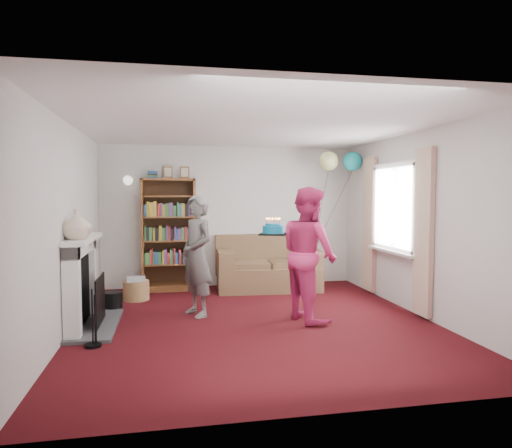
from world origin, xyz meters
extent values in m
plane|color=#350809|center=(0.00, 0.00, 0.00)|extent=(5.00, 5.00, 0.00)
cube|color=silver|center=(0.00, 2.51, 1.25)|extent=(4.50, 0.02, 2.50)
cube|color=silver|center=(-2.26, 0.00, 1.25)|extent=(0.02, 5.00, 2.50)
cube|color=silver|center=(2.26, 0.00, 1.25)|extent=(0.02, 5.00, 2.50)
cube|color=white|center=(0.00, 0.00, 2.50)|extent=(4.50, 5.00, 0.01)
cube|color=#3F3F42|center=(-2.00, 0.20, 0.02)|extent=(0.55, 1.40, 0.04)
cube|color=white|center=(-2.15, -0.35, 0.53)|extent=(0.18, 0.14, 1.06)
cube|color=white|center=(-2.15, 0.75, 0.53)|extent=(0.18, 0.14, 1.06)
cube|color=white|center=(-2.15, 0.20, 1.00)|extent=(0.18, 1.24, 0.16)
cube|color=white|center=(-2.12, 0.20, 1.10)|extent=(0.28, 1.35, 0.05)
cube|color=black|center=(-2.17, 0.20, 0.48)|extent=(0.10, 0.80, 0.86)
cube|color=black|center=(-1.93, 0.20, 0.33)|extent=(0.02, 0.70, 0.60)
cylinder|color=black|center=(-1.90, -0.58, 0.32)|extent=(0.18, 0.18, 0.64)
cylinder|color=black|center=(-1.87, 1.00, 0.13)|extent=(0.26, 0.26, 0.26)
cube|color=white|center=(2.21, 0.60, 2.08)|extent=(0.08, 1.30, 0.08)
cube|color=white|center=(2.21, 0.60, 0.82)|extent=(0.08, 1.30, 0.08)
cube|color=white|center=(2.24, 0.60, 1.45)|extent=(0.01, 1.15, 1.20)
cube|color=white|center=(2.18, 0.60, 0.79)|extent=(0.14, 1.32, 0.04)
cube|color=beige|center=(2.20, -0.22, 1.15)|extent=(0.07, 0.38, 2.20)
cube|color=beige|center=(2.20, 1.42, 1.15)|extent=(0.07, 0.38, 2.20)
cylinder|color=gold|center=(-1.75, 2.45, 1.90)|extent=(0.04, 0.12, 0.04)
sphere|color=white|center=(-1.75, 2.36, 1.88)|extent=(0.16, 0.16, 0.16)
cube|color=#472B14|center=(-1.09, 2.46, 0.96)|extent=(0.91, 0.04, 1.91)
cube|color=brown|center=(-1.52, 2.27, 0.96)|extent=(0.04, 0.42, 1.91)
cube|color=brown|center=(-0.65, 2.27, 0.96)|extent=(0.04, 0.42, 1.91)
cube|color=brown|center=(-1.09, 2.27, 1.89)|extent=(0.91, 0.42, 0.04)
cube|color=brown|center=(-1.09, 2.27, 0.05)|extent=(0.91, 0.42, 0.10)
cube|color=brown|center=(-1.09, 2.27, 0.45)|extent=(0.83, 0.38, 0.03)
cube|color=brown|center=(-1.09, 2.27, 0.86)|extent=(0.83, 0.38, 0.02)
cube|color=brown|center=(-1.09, 2.27, 1.26)|extent=(0.83, 0.38, 0.02)
cube|color=brown|center=(-1.09, 2.27, 1.61)|extent=(0.83, 0.38, 0.02)
cube|color=maroon|center=(-1.34, 2.25, 1.97)|extent=(0.16, 0.22, 0.12)
cube|color=brown|center=(-1.09, 2.32, 2.02)|extent=(0.16, 0.02, 0.20)
cube|color=brown|center=(-0.80, 2.32, 2.02)|extent=(0.16, 0.02, 0.20)
cube|color=brown|center=(0.60, 2.00, 0.21)|extent=(1.74, 0.92, 0.41)
cube|color=brown|center=(0.60, 2.34, 0.56)|extent=(1.74, 0.24, 0.72)
cube|color=brown|center=(-0.15, 2.00, 0.41)|extent=(0.24, 0.87, 0.56)
cube|color=brown|center=(1.35, 2.00, 0.41)|extent=(0.24, 0.87, 0.56)
cube|color=brown|center=(0.21, 1.92, 0.44)|extent=(0.74, 0.62, 0.12)
cube|color=brown|center=(0.99, 1.92, 0.44)|extent=(0.74, 0.62, 0.12)
cylinder|color=#A27D4B|center=(-1.59, 1.59, 0.15)|extent=(0.40, 0.40, 0.30)
cube|color=beige|center=(-1.59, 1.59, 0.33)|extent=(0.28, 0.22, 0.06)
imported|color=black|center=(-0.71, 0.50, 0.82)|extent=(0.62, 0.71, 1.64)
imported|color=#BF265C|center=(0.71, 0.04, 0.87)|extent=(0.85, 0.98, 1.74)
cube|color=black|center=(0.29, 0.25, 1.12)|extent=(0.35, 0.35, 0.02)
cylinder|color=#0B6285|center=(0.29, 0.25, 1.18)|extent=(0.29, 0.29, 0.10)
cylinder|color=#0B6285|center=(0.29, 0.25, 1.24)|extent=(0.21, 0.21, 0.04)
cylinder|color=#E1648B|center=(0.37, 0.25, 1.27)|extent=(0.01, 0.01, 0.09)
sphere|color=orange|center=(0.37, 0.25, 1.32)|extent=(0.02, 0.02, 0.02)
cylinder|color=#E1648B|center=(0.36, 0.29, 1.27)|extent=(0.01, 0.01, 0.09)
sphere|color=orange|center=(0.36, 0.29, 1.32)|extent=(0.02, 0.02, 0.02)
cylinder|color=#E1648B|center=(0.34, 0.32, 1.27)|extent=(0.01, 0.01, 0.09)
sphere|color=orange|center=(0.34, 0.32, 1.32)|extent=(0.02, 0.02, 0.02)
cylinder|color=#E1648B|center=(0.30, 0.34, 1.27)|extent=(0.01, 0.01, 0.09)
sphere|color=orange|center=(0.30, 0.34, 1.32)|extent=(0.02, 0.02, 0.02)
cylinder|color=#E1648B|center=(0.26, 0.33, 1.27)|extent=(0.01, 0.01, 0.09)
sphere|color=orange|center=(0.26, 0.33, 1.32)|extent=(0.02, 0.02, 0.02)
cylinder|color=#E1648B|center=(0.22, 0.31, 1.27)|extent=(0.01, 0.01, 0.09)
sphere|color=orange|center=(0.22, 0.31, 1.32)|extent=(0.02, 0.02, 0.02)
cylinder|color=#E1648B|center=(0.20, 0.27, 1.27)|extent=(0.01, 0.01, 0.09)
sphere|color=orange|center=(0.20, 0.27, 1.32)|extent=(0.02, 0.02, 0.02)
cylinder|color=#E1648B|center=(0.20, 0.23, 1.27)|extent=(0.01, 0.01, 0.09)
sphere|color=orange|center=(0.20, 0.23, 1.32)|extent=(0.02, 0.02, 0.02)
cylinder|color=#E1648B|center=(0.22, 0.19, 1.27)|extent=(0.01, 0.01, 0.09)
sphere|color=orange|center=(0.22, 0.19, 1.32)|extent=(0.02, 0.02, 0.02)
cylinder|color=#E1648B|center=(0.26, 0.17, 1.27)|extent=(0.01, 0.01, 0.09)
sphere|color=orange|center=(0.26, 0.17, 1.32)|extent=(0.02, 0.02, 0.02)
cylinder|color=#E1648B|center=(0.30, 0.17, 1.27)|extent=(0.01, 0.01, 0.09)
sphere|color=orange|center=(0.30, 0.17, 1.32)|extent=(0.02, 0.02, 0.02)
cylinder|color=#E1648B|center=(0.34, 0.18, 1.27)|extent=(0.01, 0.01, 0.09)
sphere|color=orange|center=(0.34, 0.18, 1.32)|extent=(0.02, 0.02, 0.02)
cylinder|color=#E1648B|center=(0.36, 0.21, 1.27)|extent=(0.01, 0.01, 0.09)
sphere|color=orange|center=(0.36, 0.21, 1.32)|extent=(0.02, 0.02, 0.02)
sphere|color=#3F3F3F|center=(1.35, 1.80, 0.68)|extent=(0.02, 0.02, 0.02)
sphere|color=#1CABB0|center=(2.09, 1.92, 2.22)|extent=(0.34, 0.34, 0.34)
sphere|color=#D3D481|center=(1.65, 1.92, 2.22)|extent=(0.34, 0.34, 0.34)
imported|color=beige|center=(-2.12, -0.15, 1.30)|extent=(0.35, 0.35, 0.34)
camera|label=1|loc=(-1.08, -5.65, 1.64)|focal=32.00mm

